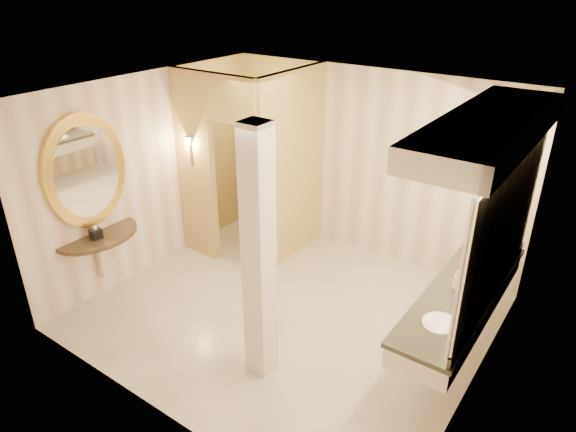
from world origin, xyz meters
name	(u,v)px	position (x,y,z in m)	size (l,w,h in m)	color
floor	(287,312)	(0.00, 0.00, 0.00)	(4.50, 4.50, 0.00)	beige
ceiling	(287,95)	(0.00, 0.00, 2.70)	(4.50, 4.50, 0.00)	silver
wall_back	(369,165)	(0.00, 2.00, 1.35)	(4.50, 0.02, 2.70)	white
wall_front	(150,298)	(0.00, -2.00, 1.35)	(4.50, 0.02, 2.70)	white
wall_left	(152,173)	(-2.25, 0.00, 1.35)	(0.02, 4.00, 2.70)	white
wall_right	(489,277)	(2.25, 0.00, 1.35)	(0.02, 4.00, 2.70)	white
toilet_closet	(262,167)	(-1.11, 0.97, 1.39)	(1.50, 1.55, 2.70)	tan
wall_sconce	(190,142)	(-1.93, 0.43, 1.73)	(0.14, 0.14, 0.42)	gold
vanity	(478,225)	(1.98, 0.40, 1.63)	(0.75, 2.67, 2.09)	beige
console_shelf	(90,198)	(-2.21, -1.02, 1.35)	(1.09, 1.09, 1.99)	black
pillar	(259,259)	(0.35, -0.96, 1.35)	(0.25, 0.25, 2.70)	beige
tissue_box	(96,234)	(-2.09, -1.10, 0.94)	(0.12, 0.12, 0.12)	black
toilet	(274,225)	(-1.13, 1.25, 0.37)	(0.42, 0.73, 0.75)	white
soap_bottle_a	(465,266)	(1.84, 0.76, 0.94)	(0.06, 0.06, 0.13)	beige
soap_bottle_b	(476,272)	(1.97, 0.71, 0.94)	(0.10, 0.10, 0.13)	silver
soap_bottle_c	(458,280)	(1.89, 0.37, 0.99)	(0.09, 0.09, 0.23)	#C6B28C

